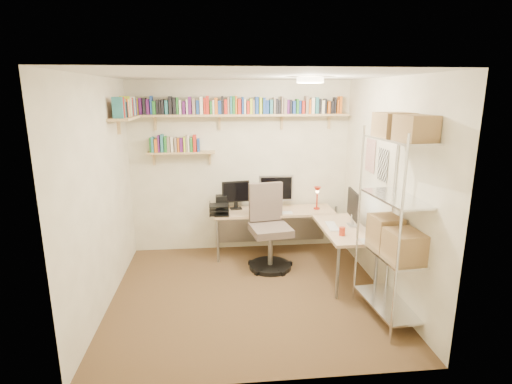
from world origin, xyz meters
TOP-DOWN VIEW (x-y plane):
  - ground at (0.00, 0.00)m, footprint 3.20×3.20m
  - room_shell at (0.00, 0.00)m, footprint 3.24×3.04m
  - wall_shelves at (-0.44, 1.30)m, footprint 3.12×1.09m
  - corner_desk at (0.55, 0.96)m, footprint 1.97×1.71m
  - office_chair at (0.33, 0.75)m, footprint 0.60×0.60m
  - wire_rack at (1.42, -0.65)m, footprint 0.50×0.90m

SIDE VIEW (x-z plane):
  - ground at x=0.00m, z-range 0.00..0.00m
  - office_chair at x=0.33m, z-range -0.09..1.05m
  - corner_desk at x=0.55m, z-range 0.08..1.25m
  - wire_rack at x=1.42m, z-range 0.23..2.37m
  - room_shell at x=0.00m, z-range 0.29..2.81m
  - wall_shelves at x=-0.44m, z-range 1.63..2.43m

